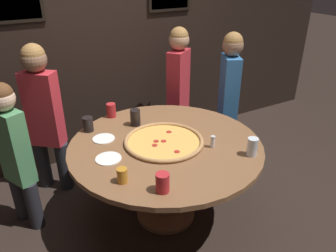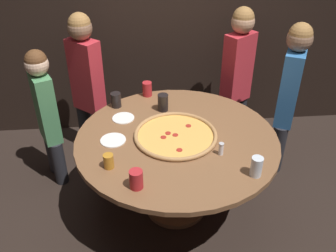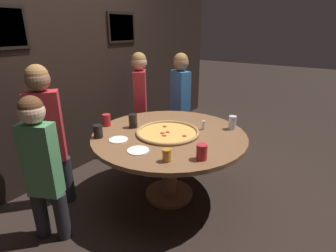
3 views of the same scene
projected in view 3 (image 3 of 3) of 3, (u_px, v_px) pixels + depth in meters
ground_plane at (169, 195)px, 2.92m from camera, size 24.00×24.00×0.00m
back_wall at (76, 67)px, 3.19m from camera, size 6.40×0.08×2.60m
dining_table at (169, 145)px, 2.71m from camera, size 1.56×1.56×0.74m
giant_pizza at (168, 132)px, 2.66m from camera, size 0.65×0.65×0.03m
drink_cup_by_shaker at (133, 121)px, 2.80m from camera, size 0.09×0.09×0.15m
drink_cup_beside_pizza at (232, 123)px, 2.75m from camera, size 0.08×0.08×0.14m
drink_cup_near_right at (98, 131)px, 2.54m from camera, size 0.09×0.09×0.13m
drink_cup_near_left at (107, 120)px, 2.85m from camera, size 0.09×0.09×0.13m
drink_cup_centre_back at (202, 152)px, 2.11m from camera, size 0.09×0.09×0.13m
drink_cup_far_left at (167, 155)px, 2.09m from camera, size 0.07×0.07×0.10m
white_plate_far_back at (118, 140)px, 2.50m from camera, size 0.18×0.18×0.01m
white_plate_near_front at (138, 150)px, 2.28m from camera, size 0.19×0.19×0.01m
condiment_shaker at (204, 125)px, 2.74m from camera, size 0.04×0.04×0.10m
diner_side_right at (140, 98)px, 3.68m from camera, size 0.37×0.32×1.45m
diner_centre_back at (46, 130)px, 2.53m from camera, size 0.36×0.33×1.45m
diner_far_right at (180, 98)px, 3.74m from camera, size 0.28×0.38×1.43m
diner_far_left at (41, 163)px, 2.10m from camera, size 0.24×0.34×1.28m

